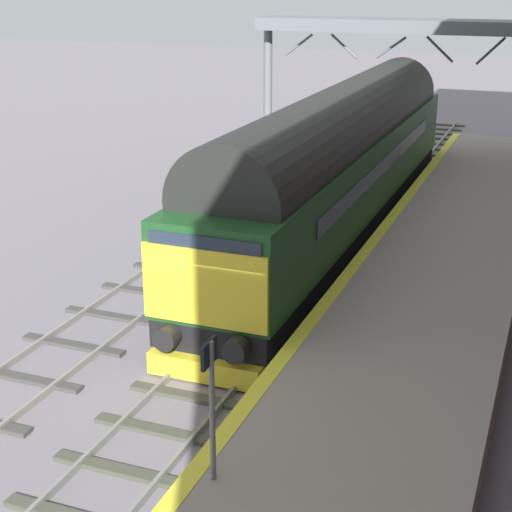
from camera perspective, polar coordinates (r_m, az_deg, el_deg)
ground_plane at (r=17.29m, az=-1.94°, el=-7.16°), size 140.00×140.00×0.00m
track_main at (r=17.27m, az=-1.94°, el=-7.00°), size 2.50×60.00×0.15m
track_adjacent_west at (r=18.73m, az=-11.55°, el=-5.18°), size 2.50×60.00×0.15m
station_platform at (r=16.14m, az=9.99°, el=-7.54°), size 4.00×44.00×1.01m
diesel_locomotive at (r=24.12m, az=5.99°, el=6.83°), size 2.74×19.86×4.68m
platform_number_sign at (r=11.04m, az=-3.24°, el=-9.55°), size 0.10×0.44×2.14m
overhead_footbridge at (r=32.76m, az=11.38°, el=15.29°), size 12.68×2.00×6.08m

